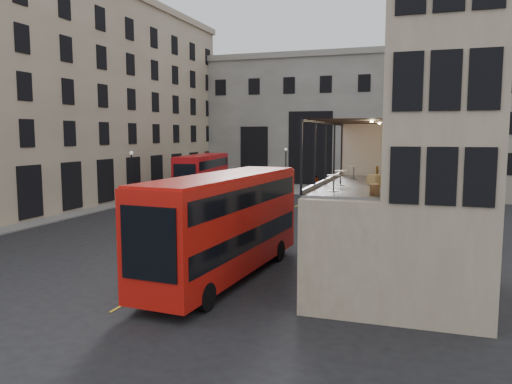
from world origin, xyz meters
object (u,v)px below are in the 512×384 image
(street_lamp_b, at_px, (286,172))
(cafe_chair_a, at_px, (375,188))
(cafe_table_mid, at_px, (340,175))
(car_b, at_px, (327,192))
(bus_near, at_px, (225,220))
(cafe_table_far, at_px, (354,170))
(car_c, at_px, (215,190))
(bicycle, at_px, (244,225))
(bus_far, at_px, (203,174))
(cafe_chair_b, at_px, (381,180))
(pedestrian_b, at_px, (281,187))
(pedestrian_c, at_px, (316,182))
(cyclist, at_px, (191,218))
(cafe_table_near, at_px, (334,180))
(pedestrian_a, at_px, (167,188))
(cafe_chair_c, at_px, (373,179))
(pedestrian_d, at_px, (363,183))
(traffic_light_far, at_px, (196,174))
(car_a, at_px, (193,212))
(traffic_light_near, at_px, (274,195))
(street_lamp_a, at_px, (132,182))
(pedestrian_e, at_px, (186,190))
(cafe_chair_d, at_px, (386,174))

(street_lamp_b, xyz_separation_m, cafe_chair_a, (13.66, -37.87, 2.44))
(cafe_table_mid, bearing_deg, car_b, 101.35)
(car_b, bearing_deg, bus_near, -110.28)
(bus_near, xyz_separation_m, cafe_table_far, (5.52, 4.21, 2.24))
(car_c, distance_m, bicycle, 19.81)
(bus_far, relative_size, cafe_table_mid, 18.09)
(bus_near, bearing_deg, cafe_chair_b, 8.08)
(bus_near, distance_m, pedestrian_b, 33.33)
(street_lamp_b, relative_size, car_c, 1.00)
(pedestrian_c, bearing_deg, bicycle, 78.16)
(cyclist, bearing_deg, cafe_table_near, -133.25)
(car_b, relative_size, cafe_chair_b, 5.16)
(street_lamp_b, bearing_deg, pedestrian_a, -149.18)
(bus_far, height_order, pedestrian_b, bus_far)
(car_c, height_order, cafe_chair_c, cafe_chair_c)
(pedestrian_c, bearing_deg, pedestrian_d, 154.92)
(traffic_light_far, relative_size, cafe_chair_b, 3.91)
(street_lamp_b, height_order, pedestrian_c, street_lamp_b)
(cafe_chair_a, height_order, cafe_chair_c, cafe_chair_c)
(bus_far, bearing_deg, pedestrian_c, 57.40)
(car_b, bearing_deg, street_lamp_b, 115.95)
(cafe_chair_c, bearing_deg, bus_near, -165.72)
(cafe_chair_a, bearing_deg, bus_near, 162.92)
(car_a, height_order, pedestrian_c, pedestrian_c)
(pedestrian_d, bearing_deg, cafe_chair_b, 148.43)
(traffic_light_near, distance_m, cafe_table_mid, 14.62)
(traffic_light_far, distance_m, pedestrian_b, 9.88)
(bus_far, bearing_deg, street_lamp_b, 51.66)
(pedestrian_a, bearing_deg, cafe_table_mid, -34.03)
(pedestrian_d, bearing_deg, cafe_table_mid, 145.78)
(cafe_table_near, xyz_separation_m, cafe_chair_b, (1.70, 2.69, -0.16))
(street_lamp_a, distance_m, bicycle, 16.87)
(street_lamp_b, xyz_separation_m, pedestrian_c, (2.52, 6.00, -1.60))
(car_b, bearing_deg, bus_far, 172.65)
(pedestrian_d, xyz_separation_m, cafe_chair_a, (5.04, -42.62, 3.88))
(traffic_light_far, height_order, cafe_chair_a, cafe_chair_a)
(car_a, distance_m, cafe_chair_c, 20.36)
(car_a, xyz_separation_m, pedestrian_c, (4.63, 27.23, 0.14))
(car_b, height_order, pedestrian_a, pedestrian_a)
(traffic_light_far, height_order, bus_near, bus_near)
(cafe_table_far, distance_m, cafe_chair_b, 3.59)
(traffic_light_near, relative_size, pedestrian_a, 2.25)
(cyclist, bearing_deg, cafe_chair_c, -121.65)
(traffic_light_far, relative_size, cafe_table_far, 5.48)
(street_lamp_a, relative_size, car_b, 1.06)
(traffic_light_near, distance_m, cafe_chair_a, 18.24)
(pedestrian_e, relative_size, cafe_chair_d, 2.12)
(pedestrian_b, distance_m, cafe_chair_c, 33.80)
(pedestrian_a, height_order, cafe_chair_c, cafe_chair_c)
(cyclist, bearing_deg, street_lamp_b, 0.36)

